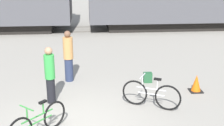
# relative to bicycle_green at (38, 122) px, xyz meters

# --- Properties ---
(ground_plane) EXTENTS (80.00, 80.00, 0.00)m
(ground_plane) POSITION_rel_bicycle_green_xyz_m (0.80, 0.43, -0.37)
(ground_plane) COLOR gray
(rail_near) EXTENTS (40.44, 0.07, 0.01)m
(rail_near) POSITION_rel_bicycle_green_xyz_m (0.80, 11.43, -0.36)
(rail_near) COLOR #4C4238
(rail_near) RESTS_ON ground_plane
(rail_far) EXTENTS (40.44, 0.07, 0.01)m
(rail_far) POSITION_rel_bicycle_green_xyz_m (0.80, 12.87, -0.36)
(rail_far) COLOR #4C4238
(rail_far) RESTS_ON ground_plane
(bicycle_green) EXTENTS (1.18, 1.33, 0.86)m
(bicycle_green) POSITION_rel_bicycle_green_xyz_m (0.00, 0.00, 0.00)
(bicycle_green) COLOR black
(bicycle_green) RESTS_ON ground_plane
(bicycle_silver) EXTENTS (1.53, 0.80, 0.92)m
(bicycle_silver) POSITION_rel_bicycle_green_xyz_m (2.92, 1.30, 0.02)
(bicycle_silver) COLOR black
(bicycle_silver) RESTS_ON ground_plane
(person_in_tan) EXTENTS (0.33, 0.33, 1.75)m
(person_in_tan) POSITION_rel_bicycle_green_xyz_m (0.54, 3.57, 0.52)
(person_in_tan) COLOR #283351
(person_in_tan) RESTS_ON ground_plane
(person_in_green) EXTENTS (0.29, 0.29, 1.67)m
(person_in_green) POSITION_rel_bicycle_green_xyz_m (0.11, 1.86, 0.49)
(person_in_green) COLOR black
(person_in_green) RESTS_ON ground_plane
(backpack) EXTENTS (0.28, 0.20, 0.34)m
(backpack) POSITION_rel_bicycle_green_xyz_m (3.20, 3.21, -0.20)
(backpack) COLOR #235633
(backpack) RESTS_ON ground_plane
(traffic_cone) EXTENTS (0.40, 0.40, 0.55)m
(traffic_cone) POSITION_rel_bicycle_green_xyz_m (4.57, 2.30, -0.11)
(traffic_cone) COLOR black
(traffic_cone) RESTS_ON ground_plane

